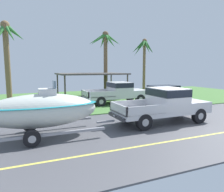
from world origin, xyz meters
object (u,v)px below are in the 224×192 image
at_px(parked_sedan_near, 165,93).
at_px(palm_tree_near_right, 6,46).
at_px(palm_tree_mid, 105,49).
at_px(parked_pickup_background, 119,92).
at_px(carport_awning, 91,74).
at_px(pickup_truck_towing, 167,103).
at_px(boat_on_trailer, 42,110).
at_px(palm_tree_near_left, 144,51).

xyz_separation_m(parked_sedan_near, palm_tree_near_right, (-13.10, 1.66, 3.92)).
relative_size(parked_sedan_near, palm_tree_near_right, 0.71).
bearing_deg(palm_tree_mid, palm_tree_near_right, -158.76).
height_order(parked_pickup_background, palm_tree_mid, palm_tree_mid).
height_order(parked_pickup_background, parked_sedan_near, parked_pickup_background).
relative_size(parked_sedan_near, carport_awning, 0.70).
height_order(pickup_truck_towing, boat_on_trailer, boat_on_trailer).
xyz_separation_m(pickup_truck_towing, palm_tree_mid, (1.08, 11.99, 3.98)).
bearing_deg(palm_tree_near_right, pickup_truck_towing, -46.04).
relative_size(parked_pickup_background, palm_tree_near_right, 0.86).
height_order(parked_pickup_background, palm_tree_near_right, palm_tree_near_right).
distance_m(palm_tree_near_left, palm_tree_mid, 4.86).
distance_m(parked_pickup_background, carport_awning, 4.60).
bearing_deg(palm_tree_near_right, parked_pickup_background, -11.76).
bearing_deg(palm_tree_mid, palm_tree_near_left, 0.93).
xyz_separation_m(palm_tree_near_left, palm_tree_mid, (-4.86, -0.08, 0.13)).
distance_m(pickup_truck_towing, parked_sedan_near, 8.40).
xyz_separation_m(boat_on_trailer, palm_tree_near_left, (12.43, 12.07, 3.72)).
height_order(palm_tree_near_left, palm_tree_mid, palm_tree_mid).
relative_size(boat_on_trailer, carport_awning, 0.92).
bearing_deg(boat_on_trailer, palm_tree_near_right, 100.94).
height_order(boat_on_trailer, palm_tree_near_right, palm_tree_near_right).
relative_size(parked_sedan_near, palm_tree_mid, 0.67).
height_order(carport_awning, palm_tree_near_right, palm_tree_near_right).
relative_size(pickup_truck_towing, parked_sedan_near, 1.20).
relative_size(boat_on_trailer, palm_tree_near_right, 0.94).
bearing_deg(carport_awning, parked_pickup_background, -75.78).
xyz_separation_m(parked_sedan_near, palm_tree_mid, (-3.91, 5.23, 4.34)).
bearing_deg(pickup_truck_towing, boat_on_trailer, -180.00).
xyz_separation_m(boat_on_trailer, parked_sedan_near, (11.47, 6.75, -0.49)).
xyz_separation_m(parked_pickup_background, parked_sedan_near, (4.73, 0.08, -0.34)).
bearing_deg(parked_pickup_background, pickup_truck_towing, -92.23).
bearing_deg(parked_pickup_background, palm_tree_near_left, 43.54).
distance_m(carport_awning, palm_tree_near_left, 7.30).
distance_m(parked_sedan_near, palm_tree_mid, 7.84).
bearing_deg(carport_awning, palm_tree_near_right, -160.94).
bearing_deg(pickup_truck_towing, palm_tree_mid, 84.85).
distance_m(parked_sedan_near, carport_awning, 7.35).
bearing_deg(palm_tree_near_right, carport_awning, 19.06).
xyz_separation_m(pickup_truck_towing, parked_sedan_near, (4.99, 6.75, -0.37)).
distance_m(boat_on_trailer, carport_awning, 12.37).
height_order(parked_pickup_background, palm_tree_near_left, palm_tree_near_left).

